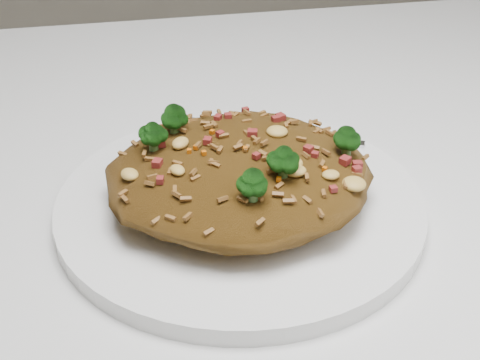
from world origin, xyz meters
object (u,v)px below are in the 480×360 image
plate (240,204)px  fried_rice (240,165)px  dining_table (133,279)px  fork (280,134)px

plate → fried_rice: (-0.00, -0.00, 0.04)m
plate → fried_rice: size_ratio=1.42×
dining_table → fried_rice: bearing=-26.9°
fried_rice → dining_table: bearing=153.1°
fork → plate: bearing=-96.0°
plate → fork: 0.10m
dining_table → fork: fork is taller
dining_table → plate: 0.14m
fried_rice → fork: (0.05, 0.09, -0.03)m
plate → fork: size_ratio=1.80×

